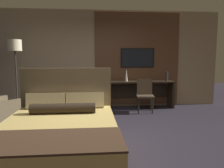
{
  "coord_description": "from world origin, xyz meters",
  "views": [
    {
      "loc": [
        -0.18,
        -3.84,
        1.45
      ],
      "look_at": [
        0.24,
        0.81,
        0.88
      ],
      "focal_mm": 35.0,
      "sensor_mm": 36.0,
      "label": 1
    }
  ],
  "objects": [
    {
      "name": "bed",
      "position": [
        -0.66,
        -0.69,
        0.32
      ],
      "size": [
        1.67,
        2.2,
        1.25
      ],
      "color": "#33281E",
      "rests_on": "ground_plane"
    },
    {
      "name": "vase_tall",
      "position": [
        0.78,
        2.25,
        0.96
      ],
      "size": [
        0.08,
        0.08,
        0.36
      ],
      "color": "silver",
      "rests_on": "desk"
    },
    {
      "name": "vase_short",
      "position": [
        1.97,
        2.28,
        0.91
      ],
      "size": [
        0.08,
        0.08,
        0.27
      ],
      "color": "#333338",
      "rests_on": "desk"
    },
    {
      "name": "desk",
      "position": [
        1.15,
        2.32,
        0.53
      ],
      "size": [
        1.99,
        0.5,
        0.78
      ],
      "color": "#2D2319",
      "rests_on": "ground_plane"
    },
    {
      "name": "floor_lamp",
      "position": [
        -2.1,
        1.88,
        1.6
      ],
      "size": [
        0.34,
        0.34,
        1.89
      ],
      "color": "#282623",
      "rests_on": "ground_plane"
    },
    {
      "name": "tv",
      "position": [
        1.15,
        2.52,
        1.44
      ],
      "size": [
        0.98,
        0.04,
        0.55
      ],
      "color": "black"
    },
    {
      "name": "wall_back_tv_panel",
      "position": [
        0.16,
        2.59,
        1.4
      ],
      "size": [
        7.2,
        0.09,
        2.8
      ],
      "color": "tan",
      "rests_on": "ground_plane"
    },
    {
      "name": "desk_chair",
      "position": [
        1.22,
        1.84,
        0.52
      ],
      "size": [
        0.49,
        0.49,
        0.88
      ],
      "rotation": [
        0.0,
        0.0,
        -0.13
      ],
      "color": "#4C3D2D",
      "rests_on": "ground_plane"
    },
    {
      "name": "ground_plane",
      "position": [
        0.0,
        0.0,
        0.0
      ],
      "size": [
        16.0,
        16.0,
        0.0
      ],
      "primitive_type": "plane",
      "color": "#28232D"
    }
  ]
}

